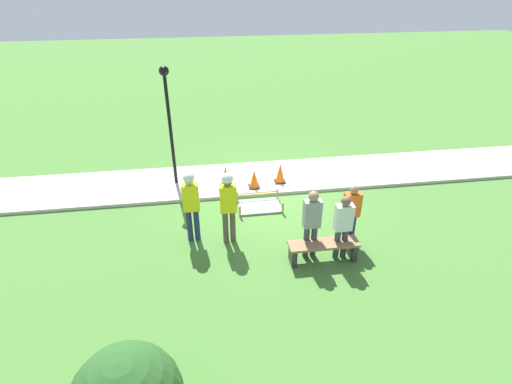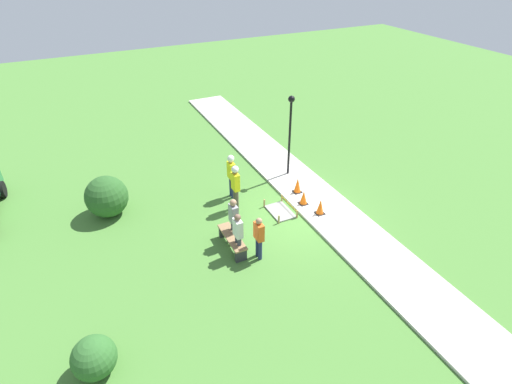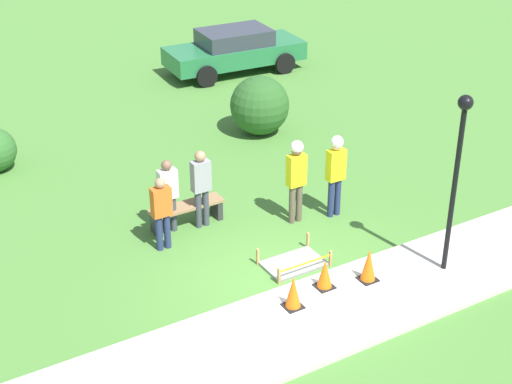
% 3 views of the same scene
% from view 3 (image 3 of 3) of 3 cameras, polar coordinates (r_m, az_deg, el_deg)
% --- Properties ---
extents(ground_plane, '(60.00, 60.00, 0.00)m').
position_cam_3_polar(ground_plane, '(15.03, 2.24, -7.03)').
color(ground_plane, '#477A33').
extents(sidewalk, '(28.00, 2.20, 0.10)m').
position_cam_3_polar(sidewalk, '(14.27, 4.67, -9.02)').
color(sidewalk, '#BCB7AD').
rests_on(sidewalk, ground_plane).
extents(wet_concrete_patch, '(1.25, 0.85, 0.35)m').
position_cam_3_polar(wet_concrete_patch, '(15.69, 2.77, -5.21)').
color(wet_concrete_patch, gray).
rests_on(wet_concrete_patch, ground_plane).
extents(traffic_cone_near_patch, '(0.34, 0.34, 0.64)m').
position_cam_3_polar(traffic_cone_near_patch, '(14.22, 2.72, -7.29)').
color(traffic_cone_near_patch, black).
rests_on(traffic_cone_near_patch, sidewalk).
extents(traffic_cone_far_patch, '(0.34, 0.34, 0.59)m').
position_cam_3_polar(traffic_cone_far_patch, '(14.79, 5.03, -5.96)').
color(traffic_cone_far_patch, black).
rests_on(traffic_cone_far_patch, sidewalk).
extents(traffic_cone_sidewalk_edge, '(0.34, 0.34, 0.67)m').
position_cam_3_polar(traffic_cone_sidewalk_edge, '(15.06, 8.19, -5.28)').
color(traffic_cone_sidewalk_edge, black).
rests_on(traffic_cone_sidewalk_edge, sidewalk).
extents(park_bench, '(1.64, 0.44, 0.50)m').
position_cam_3_polar(park_bench, '(16.93, -5.07, -1.39)').
color(park_bench, '#2D2D33').
rests_on(park_bench, ground_plane).
extents(worker_supervisor, '(0.40, 0.28, 1.92)m').
position_cam_3_polar(worker_supervisor, '(16.97, 5.82, 1.76)').
color(worker_supervisor, navy).
rests_on(worker_supervisor, ground_plane).
extents(worker_assistant, '(0.40, 0.28, 1.93)m').
position_cam_3_polar(worker_assistant, '(16.65, 2.95, 1.38)').
color(worker_assistant, brown).
rests_on(worker_assistant, ground_plane).
extents(bystander_in_orange_shirt, '(0.40, 0.22, 1.62)m').
position_cam_3_polar(bystander_in_orange_shirt, '(15.88, -6.87, -1.29)').
color(bystander_in_orange_shirt, navy).
rests_on(bystander_in_orange_shirt, ground_plane).
extents(bystander_in_gray_shirt, '(0.40, 0.22, 1.68)m').
position_cam_3_polar(bystander_in_gray_shirt, '(16.46, -6.42, 0.00)').
color(bystander_in_gray_shirt, '#383D47').
rests_on(bystander_in_gray_shirt, ground_plane).
extents(bystander_in_white_shirt, '(0.40, 0.23, 1.78)m').
position_cam_3_polar(bystander_in_white_shirt, '(16.57, -4.01, 0.58)').
color(bystander_in_white_shirt, '#383D47').
rests_on(bystander_in_white_shirt, ground_plane).
extents(lamppost_near, '(0.28, 0.28, 3.60)m').
position_cam_3_polar(lamppost_near, '(14.73, 14.49, 2.41)').
color(lamppost_near, black).
rests_on(lamppost_near, sidewalk).
extents(parked_car_green, '(4.60, 2.17, 1.43)m').
position_cam_3_polar(parked_car_green, '(25.97, -1.57, 10.30)').
color(parked_car_green, '#236B3D').
rests_on(parked_car_green, ground_plane).
extents(shrub_rounded_mid, '(1.60, 1.60, 1.60)m').
position_cam_3_polar(shrub_rounded_mid, '(21.20, 0.27, 6.32)').
color(shrub_rounded_mid, '#285623').
rests_on(shrub_rounded_mid, ground_plane).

